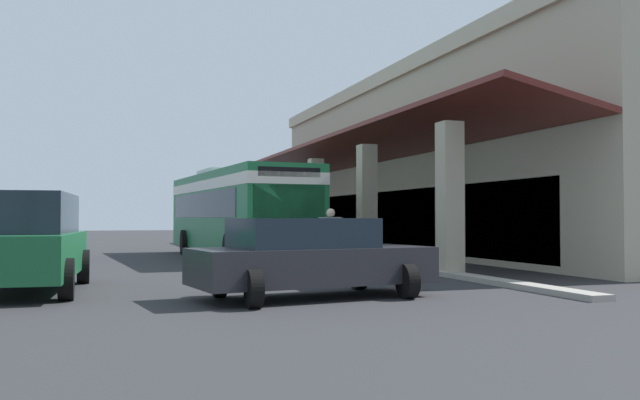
{
  "coord_description": "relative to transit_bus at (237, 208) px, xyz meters",
  "views": [
    {
      "loc": [
        23.81,
        -6.0,
        1.47
      ],
      "look_at": [
        0.98,
        1.46,
        2.12
      ],
      "focal_mm": 37.69,
      "sensor_mm": 36.0,
      "label": 1
    }
  ],
  "objects": [
    {
      "name": "transit_bus",
      "position": [
        0.0,
        0.0,
        0.0
      ],
      "size": [
        11.39,
        3.51,
        3.34
      ],
      "color": "#196638",
      "rests_on": "ground"
    },
    {
      "name": "parked_suv_blue",
      "position": [
        -1.17,
        -6.98,
        -0.84
      ],
      "size": [
        4.96,
        2.51,
        1.97
      ],
      "color": "navy",
      "rests_on": "ground"
    },
    {
      "name": "potted_palm",
      "position": [
        -8.53,
        4.8,
        -1.14
      ],
      "size": [
        1.7,
        1.89,
        2.72
      ],
      "color": "brown",
      "rests_on": "ground"
    },
    {
      "name": "parked_sedan_silver",
      "position": [
        -8.27,
        -8.07,
        -1.1
      ],
      "size": [
        4.44,
        2.08,
        1.47
      ],
      "color": "#B2B5BA",
      "rests_on": "ground"
    },
    {
      "name": "pedestrian",
      "position": [
        7.34,
        1.13,
        -0.87
      ],
      "size": [
        0.4,
        0.69,
        1.73
      ],
      "color": "navy",
      "rests_on": "ground"
    },
    {
      "name": "parked_suv_green",
      "position": [
        9.84,
        -6.18,
        -0.84
      ],
      "size": [
        4.92,
        2.42,
        1.97
      ],
      "color": "#195933",
      "rests_on": "ground"
    },
    {
      "name": "parked_sedan_charcoal",
      "position": [
        12.53,
        -1.07,
        -1.1
      ],
      "size": [
        2.86,
        4.62,
        1.47
      ],
      "color": "#232328",
      "rests_on": "ground"
    },
    {
      "name": "plaza_building",
      "position": [
        -2.21,
        13.28,
        2.03
      ],
      "size": [
        28.5,
        16.68,
        7.77
      ],
      "color": "#B2A88E",
      "rests_on": "ground"
    },
    {
      "name": "curb_strip",
      "position": [
        -2.21,
        3.65,
        -1.79
      ],
      "size": [
        33.85,
        0.5,
        0.12
      ],
      "primitive_type": "cube",
      "color": "#9E998E",
      "rests_on": "ground"
    },
    {
      "name": "ground",
      "position": [
        0.55,
        9.26,
        -1.85
      ],
      "size": [
        120.0,
        120.0,
        0.0
      ],
      "primitive_type": "plane",
      "color": "#2D2D30"
    }
  ]
}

